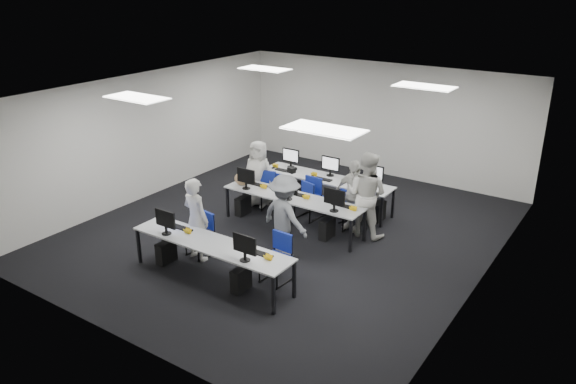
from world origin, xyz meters
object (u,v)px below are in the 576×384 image
Objects in this scene: desk_mid at (293,199)px; photographer at (285,216)px; chair_5 at (270,193)px; desk_front at (211,245)px; chair_1 at (276,267)px; chair_3 at (308,206)px; chair_4 at (356,218)px; chair_6 at (313,205)px; student_0 at (196,219)px; chair_7 at (352,213)px; student_1 at (366,194)px; student_3 at (353,195)px; chair_2 at (272,198)px; student_2 at (259,174)px; chair_0 at (201,242)px.

photographer is (0.55, -1.11, 0.14)m from desk_mid.
photographer reaches higher than desk_mid.
desk_mid is 3.54× the size of chair_5.
desk_front is 3.61× the size of chair_1.
chair_5 is (-1.17, 0.18, -0.01)m from chair_3.
chair_6 is (-1.15, 0.14, -0.01)m from chair_4.
chair_5 is 1.06× the size of chair_6.
student_0 is (-1.74, -0.14, 0.54)m from chair_1.
chair_7 is 0.46× the size of student_1.
student_3 is (2.24, -0.12, 0.48)m from chair_5.
chair_5 is at bearing -75.53° from student_0.
student_1 is 1.09× the size of photographer.
student_0 reaches higher than chair_4.
desk_mid is at bearing 119.81° from chair_1.
student_0 is at bearing -171.70° from chair_1.
chair_3 is at bearing -21.96° from chair_5.
desk_mid is 1.24m from chair_2.
student_2 reaches higher than chair_2.
desk_front is at bearing 65.84° from student_1.
chair_7 is at bearing 68.27° from chair_0.
chair_3 reaches higher than chair_5.
student_3 is (-0.11, 0.04, 0.49)m from chair_4.
student_1 reaches higher than student_3.
desk_mid is 0.75m from chair_3.
chair_2 is 0.89× the size of chair_3.
student_3 is (1.04, -0.11, 0.50)m from chair_6.
chair_6 is at bearing -98.26° from student_0.
chair_1 reaches higher than chair_4.
chair_6 is (1.19, -0.01, -0.02)m from chair_5.
student_1 is at bearing 22.47° from desk_mid.
chair_0 is 2.77m from student_2.
chair_4 is 0.56× the size of student_2.
student_2 is (-1.38, 0.65, 0.10)m from desk_mid.
desk_mid is 0.91m from chair_6.
desk_mid is 1.55m from student_1.
desk_mid is 1.48m from chair_5.
chair_5 is at bearing 108.95° from desk_front.
chair_0 is at bearing -176.07° from chair_1.
chair_3 is 1.46m from student_2.
chair_6 is 2.07m from photographer.
desk_mid is 1.77× the size of student_1.
chair_4 is at bearing -97.84° from photographer.
desk_mid is 2.08× the size of student_3.
chair_0 is at bearing 44.76° from photographer.
chair_4 is at bearing -26.61° from chair_7.
student_2 reaches higher than student_3.
chair_3 is at bearing 114.17° from chair_1.
desk_front is 3.73× the size of chair_0.
student_1 is at bearing -9.78° from student_2.
desk_front is 3.26m from chair_3.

